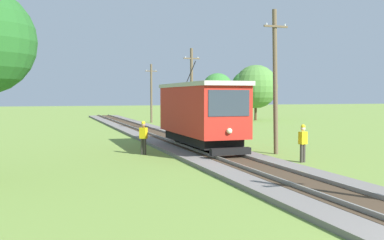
{
  "coord_description": "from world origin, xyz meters",
  "views": [
    {
      "loc": [
        -8.25,
        -5.41,
        3.12
      ],
      "look_at": [
        0.78,
        21.13,
        1.54
      ],
      "focal_mm": 40.61,
      "sensor_mm": 36.0,
      "label": 1
    }
  ],
  "objects_px": {
    "utility_pole_near_tram": "(275,80)",
    "track_worker": "(303,141)",
    "utility_pole_mid": "(192,89)",
    "tree_horizon": "(247,86)",
    "second_worker": "(143,136)",
    "utility_pole_far": "(151,93)",
    "red_tram": "(200,112)",
    "tree_left_near": "(256,87)",
    "tree_right_far": "(218,89)"
  },
  "relations": [
    {
      "from": "tree_right_far",
      "to": "utility_pole_far",
      "type": "bearing_deg",
      "value": -156.62
    },
    {
      "from": "utility_pole_far",
      "to": "second_worker",
      "type": "distance_m",
      "value": 27.63
    },
    {
      "from": "utility_pole_far",
      "to": "tree_left_near",
      "type": "height_order",
      "value": "tree_left_near"
    },
    {
      "from": "tree_left_near",
      "to": "tree_right_far",
      "type": "distance_m",
      "value": 5.44
    },
    {
      "from": "tree_left_near",
      "to": "tree_horizon",
      "type": "distance_m",
      "value": 1.15
    },
    {
      "from": "utility_pole_near_tram",
      "to": "tree_right_far",
      "type": "bearing_deg",
      "value": 73.0
    },
    {
      "from": "tree_left_near",
      "to": "utility_pole_near_tram",
      "type": "bearing_deg",
      "value": -115.3
    },
    {
      "from": "red_tram",
      "to": "utility_pole_near_tram",
      "type": "xyz_separation_m",
      "value": [
        3.47,
        -2.2,
        1.77
      ]
    },
    {
      "from": "utility_pole_near_tram",
      "to": "utility_pole_mid",
      "type": "bearing_deg",
      "value": 90.0
    },
    {
      "from": "utility_pole_mid",
      "to": "second_worker",
      "type": "distance_m",
      "value": 14.18
    },
    {
      "from": "utility_pole_mid",
      "to": "tree_horizon",
      "type": "distance_m",
      "value": 19.61
    },
    {
      "from": "second_worker",
      "to": "tree_left_near",
      "type": "relative_size",
      "value": 0.26
    },
    {
      "from": "utility_pole_near_tram",
      "to": "track_worker",
      "type": "height_order",
      "value": "utility_pole_near_tram"
    },
    {
      "from": "red_tram",
      "to": "tree_horizon",
      "type": "relative_size",
      "value": 1.37
    },
    {
      "from": "utility_pole_near_tram",
      "to": "tree_right_far",
      "type": "xyz_separation_m",
      "value": [
        10.02,
        32.77,
        0.03
      ]
    },
    {
      "from": "red_tram",
      "to": "utility_pole_mid",
      "type": "height_order",
      "value": "utility_pole_mid"
    },
    {
      "from": "utility_pole_near_tram",
      "to": "second_worker",
      "type": "relative_size",
      "value": 4.33
    },
    {
      "from": "utility_pole_near_tram",
      "to": "track_worker",
      "type": "xyz_separation_m",
      "value": [
        -0.32,
        -3.2,
        -2.98
      ]
    },
    {
      "from": "utility_pole_near_tram",
      "to": "red_tram",
      "type": "bearing_deg",
      "value": 147.66
    },
    {
      "from": "second_worker",
      "to": "tree_left_near",
      "type": "xyz_separation_m",
      "value": [
        20.34,
        26.85,
        3.27
      ]
    },
    {
      "from": "utility_pole_far",
      "to": "track_worker",
      "type": "height_order",
      "value": "utility_pole_far"
    },
    {
      "from": "utility_pole_far",
      "to": "tree_horizon",
      "type": "distance_m",
      "value": 12.5
    },
    {
      "from": "track_worker",
      "to": "red_tram",
      "type": "bearing_deg",
      "value": -164.68
    },
    {
      "from": "red_tram",
      "to": "tree_right_far",
      "type": "height_order",
      "value": "tree_right_far"
    },
    {
      "from": "red_tram",
      "to": "utility_pole_mid",
      "type": "distance_m",
      "value": 12.32
    },
    {
      "from": "track_worker",
      "to": "tree_right_far",
      "type": "height_order",
      "value": "tree_right_far"
    },
    {
      "from": "track_worker",
      "to": "tree_left_near",
      "type": "xyz_separation_m",
      "value": [
        13.85,
        31.82,
        3.27
      ]
    },
    {
      "from": "utility_pole_near_tram",
      "to": "track_worker",
      "type": "distance_m",
      "value": 4.38
    },
    {
      "from": "utility_pole_mid",
      "to": "track_worker",
      "type": "distance_m",
      "value": 17.33
    },
    {
      "from": "tree_left_near",
      "to": "tree_horizon",
      "type": "xyz_separation_m",
      "value": [
        -1.07,
        0.43,
        0.03
      ]
    },
    {
      "from": "tree_right_far",
      "to": "tree_horizon",
      "type": "distance_m",
      "value": 4.46
    },
    {
      "from": "tree_left_near",
      "to": "red_tram",
      "type": "bearing_deg",
      "value": -122.75
    },
    {
      "from": "second_worker",
      "to": "tree_right_far",
      "type": "height_order",
      "value": "tree_right_far"
    },
    {
      "from": "utility_pole_far",
      "to": "tree_right_far",
      "type": "bearing_deg",
      "value": 23.38
    },
    {
      "from": "red_tram",
      "to": "utility_pole_near_tram",
      "type": "relative_size",
      "value": 1.1
    },
    {
      "from": "utility_pole_far",
      "to": "utility_pole_mid",
      "type": "bearing_deg",
      "value": -90.0
    },
    {
      "from": "red_tram",
      "to": "track_worker",
      "type": "relative_size",
      "value": 4.79
    },
    {
      "from": "utility_pole_near_tram",
      "to": "utility_pole_mid",
      "type": "height_order",
      "value": "utility_pole_near_tram"
    },
    {
      "from": "red_tram",
      "to": "utility_pole_far",
      "type": "bearing_deg",
      "value": 82.47
    },
    {
      "from": "second_worker",
      "to": "tree_horizon",
      "type": "bearing_deg",
      "value": -172.29
    },
    {
      "from": "utility_pole_far",
      "to": "red_tram",
      "type": "bearing_deg",
      "value": -97.53
    },
    {
      "from": "tree_left_near",
      "to": "tree_horizon",
      "type": "bearing_deg",
      "value": 158.28
    },
    {
      "from": "track_worker",
      "to": "second_worker",
      "type": "height_order",
      "value": "same"
    },
    {
      "from": "utility_pole_mid",
      "to": "tree_horizon",
      "type": "height_order",
      "value": "utility_pole_mid"
    },
    {
      "from": "second_worker",
      "to": "tree_right_far",
      "type": "relative_size",
      "value": 0.29
    },
    {
      "from": "utility_pole_near_tram",
      "to": "second_worker",
      "type": "bearing_deg",
      "value": 165.4
    },
    {
      "from": "utility_pole_near_tram",
      "to": "tree_right_far",
      "type": "height_order",
      "value": "utility_pole_near_tram"
    },
    {
      "from": "track_worker",
      "to": "tree_horizon",
      "type": "distance_m",
      "value": 34.84
    },
    {
      "from": "red_tram",
      "to": "utility_pole_near_tram",
      "type": "distance_m",
      "value": 4.47
    },
    {
      "from": "utility_pole_near_tram",
      "to": "tree_left_near",
      "type": "relative_size",
      "value": 1.11
    }
  ]
}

